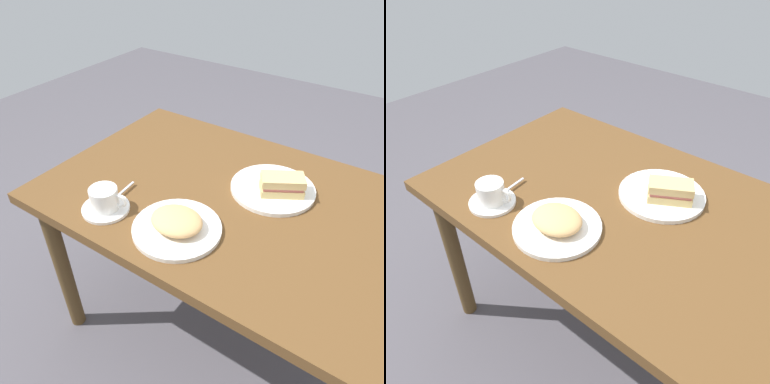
{
  "view_description": "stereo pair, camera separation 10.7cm",
  "coord_description": "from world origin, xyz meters",
  "views": [
    {
      "loc": [
        -0.4,
        0.84,
        1.42
      ],
      "look_at": [
        0.11,
        0.09,
        0.73
      ],
      "focal_mm": 34.76,
      "sensor_mm": 36.0,
      "label": 1
    },
    {
      "loc": [
        -0.48,
        0.78,
        1.42
      ],
      "look_at": [
        0.11,
        0.09,
        0.73
      ],
      "focal_mm": 34.76,
      "sensor_mm": 36.0,
      "label": 2
    }
  ],
  "objects": [
    {
      "name": "ground_plane",
      "position": [
        0.0,
        0.0,
        0.0
      ],
      "size": [
        6.0,
        6.0,
        0.0
      ],
      "primitive_type": "plane",
      "color": "#524E55"
    },
    {
      "name": "coffee_cup",
      "position": [
        0.3,
        0.27,
        0.75
      ],
      "size": [
        0.11,
        0.08,
        0.07
      ],
      "color": "white",
      "rests_on": "coffee_saucer"
    },
    {
      "name": "side_food_pile",
      "position": [
        0.07,
        0.23,
        0.74
      ],
      "size": [
        0.15,
        0.13,
        0.04
      ],
      "primitive_type": "ellipsoid",
      "color": "#E4AD6C",
      "rests_on": "side_plate"
    },
    {
      "name": "side_plate",
      "position": [
        0.07,
        0.23,
        0.71
      ],
      "size": [
        0.25,
        0.25,
        0.01
      ],
      "primitive_type": "cylinder",
      "color": "white",
      "rests_on": "dining_table"
    },
    {
      "name": "spoon",
      "position": [
        0.31,
        0.19,
        0.72
      ],
      "size": [
        0.02,
        0.1,
        0.01
      ],
      "color": "silver",
      "rests_on": "coffee_saucer"
    },
    {
      "name": "dining_table",
      "position": [
        0.0,
        0.0,
        0.61
      ],
      "size": [
        1.23,
        0.78,
        0.7
      ],
      "color": "brown",
      "rests_on": "ground_plane"
    },
    {
      "name": "sandwich_plate",
      "position": [
        -0.08,
        -0.1,
        0.71
      ],
      "size": [
        0.27,
        0.27,
        0.01
      ],
      "primitive_type": "cylinder",
      "color": "white",
      "rests_on": "dining_table"
    },
    {
      "name": "coffee_saucer",
      "position": [
        0.3,
        0.27,
        0.71
      ],
      "size": [
        0.14,
        0.14,
        0.01
      ],
      "primitive_type": "cylinder",
      "color": "white",
      "rests_on": "dining_table"
    },
    {
      "name": "sandwich_front",
      "position": [
        -0.11,
        -0.08,
        0.75
      ],
      "size": [
        0.15,
        0.13,
        0.06
      ],
      "color": "#D8B970",
      "rests_on": "sandwich_plate"
    }
  ]
}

